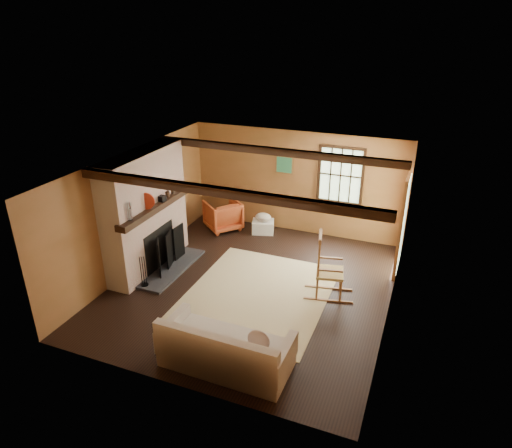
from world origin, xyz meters
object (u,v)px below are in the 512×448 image
at_px(armchair, 223,215).
at_px(laundry_basket, 263,227).
at_px(sofa, 225,352).
at_px(fireplace, 147,216).
at_px(rocking_chair, 327,270).

bearing_deg(armchair, laundry_basket, 139.01).
relative_size(sofa, armchair, 2.46).
distance_m(sofa, laundry_basket, 4.63).
relative_size(fireplace, sofa, 1.25).
bearing_deg(sofa, armchair, 116.68).
height_order(laundry_basket, armchair, armchair).
distance_m(rocking_chair, armchair, 3.57).
xyz_separation_m(fireplace, armchair, (0.59, 2.18, -0.75)).
bearing_deg(sofa, fireplace, 142.06).
relative_size(rocking_chair, armchair, 1.58).
distance_m(fireplace, armchair, 2.38).
bearing_deg(fireplace, armchair, 74.83).
relative_size(fireplace, laundry_basket, 4.80).
bearing_deg(fireplace, laundry_basket, 56.08).
bearing_deg(laundry_basket, sofa, -75.91).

